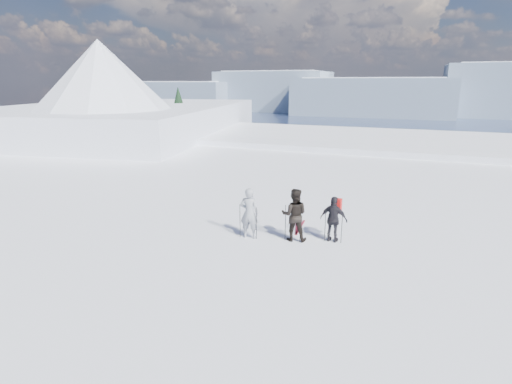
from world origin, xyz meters
TOP-DOWN VIEW (x-y plane):
  - lake_basin at (0.00, 30.00)m, footprint 820.00×820.00m
  - far_mountain_range at (29.60, 454.78)m, footprint 770.00×110.00m
  - near_ridge at (-26.55, 29.19)m, footprint 31.37×35.68m
  - skier_grey at (-1.86, 3.22)m, footprint 0.75×0.54m
  - skier_dark at (-0.24, 3.58)m, footprint 1.10×0.94m
  - skier_pack at (1.14, 3.97)m, footprint 1.04×0.52m
  - backpack at (1.16, 4.22)m, footprint 0.38×0.24m
  - ski_poles at (-0.36, 3.51)m, footprint 3.67×0.84m
  - skis_loose at (-0.42, 4.91)m, footprint 0.52×1.70m

SIDE VIEW (x-z plane):
  - far_mountain_range at x=29.60m, z-range -33.69..19.31m
  - lake_basin at x=0.00m, z-range -42.31..29.31m
  - near_ridge at x=-26.55m, z-range -16.33..9.30m
  - skis_loose at x=-0.42m, z-range 0.00..0.03m
  - ski_poles at x=-0.36m, z-range -0.05..1.30m
  - skier_pack at x=1.14m, z-range 0.00..1.71m
  - skier_grey at x=-1.86m, z-range 0.00..1.93m
  - skier_dark at x=-0.24m, z-range 0.00..1.97m
  - backpack at x=1.16m, z-range 1.71..2.24m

